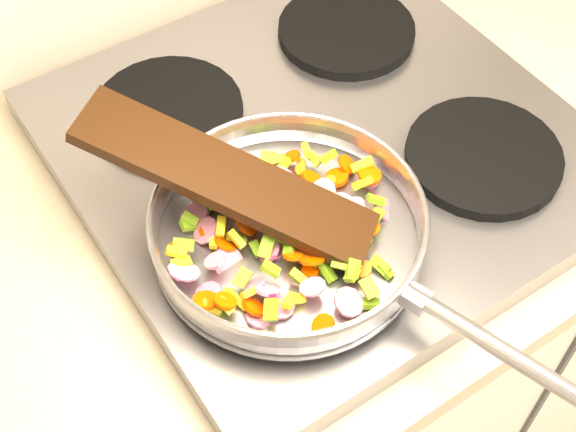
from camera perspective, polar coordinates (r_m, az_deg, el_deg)
cooktop at (r=1.02m, az=2.39°, el=4.83°), size 0.60×0.60×0.04m
grate_fl at (r=0.88m, az=0.25°, el=-3.37°), size 0.19×0.19×0.02m
grate_fr at (r=1.00m, az=13.73°, el=4.14°), size 0.19×0.19×0.02m
grate_bl at (r=1.04m, az=-8.51°, el=7.41°), size 0.19×0.19×0.02m
grate_br at (r=1.14m, az=4.17°, el=13.01°), size 0.19×0.19×0.02m
saute_pan at (r=0.86m, az=0.15°, el=-0.73°), size 0.33×0.49×0.05m
vegetable_heap at (r=0.87m, az=-0.75°, el=-0.91°), size 0.28×0.27×0.05m
wooden_spatula at (r=0.85m, az=-4.38°, el=2.65°), size 0.25×0.30×0.11m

